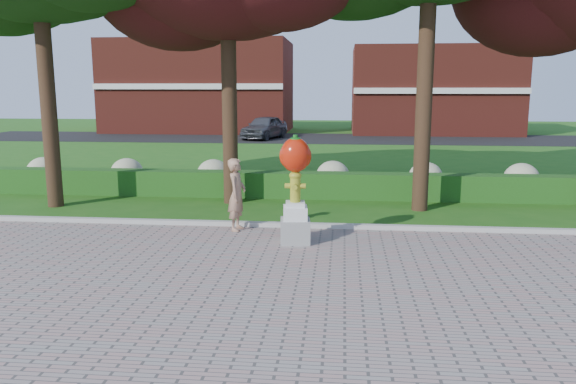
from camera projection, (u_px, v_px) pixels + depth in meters
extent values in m
plane|color=#205816|center=(272.00, 267.00, 10.81)|extent=(100.00, 100.00, 0.00)
cube|color=gray|center=(232.00, 367.00, 6.90)|extent=(40.00, 14.00, 0.04)
cube|color=#ADADA5|center=(288.00, 226.00, 13.74)|extent=(40.00, 0.18, 0.15)
cube|color=#1F4213|center=(300.00, 185.00, 17.59)|extent=(24.00, 0.70, 0.80)
ellipsoid|color=#B2B088|center=(43.00, 171.00, 19.41)|extent=(1.10, 1.10, 0.99)
ellipsoid|color=#B2B088|center=(127.00, 173.00, 19.12)|extent=(1.10, 1.10, 0.99)
ellipsoid|color=#B2B088|center=(213.00, 174.00, 18.83)|extent=(1.10, 1.10, 0.99)
ellipsoid|color=#B2B088|center=(333.00, 176.00, 18.45)|extent=(1.10, 1.10, 0.99)
ellipsoid|color=#B2B088|center=(426.00, 177.00, 18.16)|extent=(1.10, 1.10, 0.99)
ellipsoid|color=#B2B088|center=(521.00, 179.00, 17.87)|extent=(1.10, 1.10, 0.99)
cube|color=black|center=(324.00, 138.00, 38.21)|extent=(50.00, 8.00, 0.02)
cube|color=maroon|center=(201.00, 87.00, 44.40)|extent=(14.00, 8.00, 7.00)
cube|color=maroon|center=(432.00, 90.00, 42.73)|extent=(12.00, 8.00, 6.40)
cylinder|color=black|center=(47.00, 89.00, 15.77)|extent=(0.44, 0.44, 6.72)
cylinder|color=black|center=(229.00, 99.00, 16.31)|extent=(0.44, 0.44, 6.16)
cylinder|color=black|center=(425.00, 79.00, 15.19)|extent=(0.44, 0.44, 7.28)
cube|color=gray|center=(295.00, 231.00, 12.35)|extent=(0.71, 0.71, 0.52)
cube|color=silver|center=(295.00, 213.00, 12.27)|extent=(0.57, 0.57, 0.29)
cube|color=silver|center=(295.00, 204.00, 12.24)|extent=(0.46, 0.46, 0.10)
cylinder|color=#999721|center=(295.00, 189.00, 12.17)|extent=(0.23, 0.23, 0.58)
ellipsoid|color=#999721|center=(295.00, 175.00, 12.12)|extent=(0.27, 0.27, 0.19)
cylinder|color=#999721|center=(288.00, 186.00, 12.18)|extent=(0.12, 0.11, 0.11)
cylinder|color=#999721|center=(303.00, 186.00, 12.15)|extent=(0.12, 0.11, 0.11)
cylinder|color=#999721|center=(295.00, 187.00, 12.01)|extent=(0.12, 0.12, 0.12)
cylinder|color=#999721|center=(295.00, 172.00, 12.10)|extent=(0.08, 0.08, 0.05)
ellipsoid|color=red|center=(295.00, 155.00, 12.04)|extent=(0.65, 0.58, 0.75)
ellipsoid|color=red|center=(287.00, 156.00, 12.06)|extent=(0.32, 0.32, 0.48)
ellipsoid|color=red|center=(304.00, 156.00, 12.02)|extent=(0.32, 0.32, 0.48)
cylinder|color=#155F18|center=(295.00, 138.00, 11.97)|extent=(0.10, 0.10, 0.12)
ellipsoid|color=#155F18|center=(295.00, 139.00, 11.98)|extent=(0.25, 0.25, 0.08)
imported|color=#A77A5F|center=(237.00, 195.00, 13.31)|extent=(0.47, 0.67, 1.73)
imported|color=#43454B|center=(264.00, 127.00, 37.73)|extent=(3.06, 4.90, 1.56)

